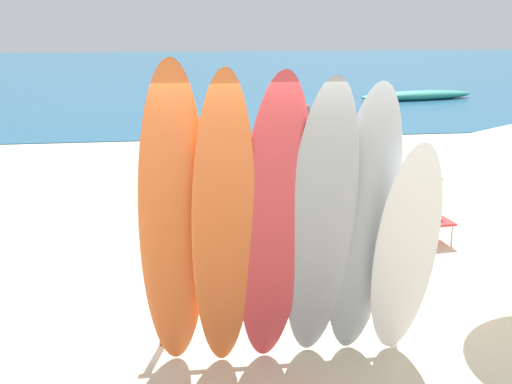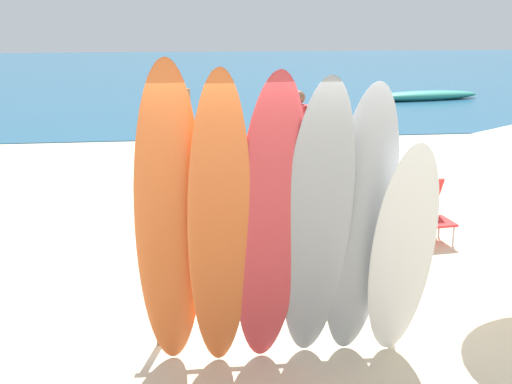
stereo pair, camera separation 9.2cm
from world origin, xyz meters
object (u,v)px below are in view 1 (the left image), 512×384
(surfboard_red_2, at_px, (273,230))
(surfboard_rack, at_px, (280,281))
(surfboard_grey_4, at_px, (363,229))
(beachgoer_strolling, at_px, (295,133))
(distant_boat, at_px, (417,96))
(surfboard_grey_3, at_px, (320,230))
(surfboard_white_5, at_px, (405,255))
(beachgoer_midbeach, at_px, (172,111))
(surfboard_orange_1, at_px, (223,232))
(surfboard_orange_0, at_px, (173,228))
(beach_chair_red, at_px, (426,208))

(surfboard_red_2, bearing_deg, surfboard_rack, 69.18)
(surfboard_grey_4, xyz_separation_m, beachgoer_strolling, (0.55, 5.79, -0.25))
(surfboard_rack, relative_size, distant_boat, 0.50)
(surfboard_grey_3, xyz_separation_m, surfboard_white_5, (0.73, -0.02, -0.25))
(beachgoer_midbeach, bearing_deg, surfboard_white_5, -77.46)
(surfboard_orange_1, height_order, surfboard_grey_4, surfboard_orange_1)
(surfboard_orange_0, bearing_deg, surfboard_rack, 28.15)
(surfboard_grey_3, xyz_separation_m, beachgoer_strolling, (0.93, 5.86, -0.28))
(surfboard_grey_4, bearing_deg, surfboard_orange_1, -177.41)
(surfboard_rack, relative_size, surfboard_orange_0, 0.84)
(surfboard_red_2, relative_size, beachgoer_midbeach, 1.58)
(surfboard_orange_0, bearing_deg, surfboard_grey_3, -3.80)
(surfboard_rack, distance_m, surfboard_orange_0, 1.36)
(surfboard_orange_0, height_order, distant_boat, surfboard_orange_0)
(surfboard_rack, relative_size, surfboard_red_2, 0.87)
(surfboard_grey_4, bearing_deg, beachgoer_strolling, 81.03)
(beachgoer_midbeach, relative_size, distant_boat, 0.37)
(surfboard_orange_1, xyz_separation_m, beach_chair_red, (3.01, 3.13, -0.88))
(beachgoer_midbeach, distance_m, beach_chair_red, 6.75)
(beachgoer_strolling, relative_size, beach_chair_red, 2.10)
(surfboard_orange_1, relative_size, surfboard_red_2, 1.01)
(surfboard_orange_0, bearing_deg, beach_chair_red, 38.86)
(surfboard_orange_0, distance_m, surfboard_white_5, 1.93)
(surfboard_orange_1, height_order, surfboard_red_2, surfboard_orange_1)
(surfboard_orange_0, distance_m, surfboard_orange_1, 0.39)
(distant_boat, bearing_deg, surfboard_orange_1, -116.12)
(surfboard_grey_4, relative_size, beachgoer_strolling, 1.47)
(beachgoer_strolling, bearing_deg, surfboard_rack, 134.28)
(beachgoer_midbeach, relative_size, beachgoer_strolling, 0.97)
(beachgoer_midbeach, distance_m, beachgoer_strolling, 3.68)
(surfboard_orange_0, xyz_separation_m, surfboard_grey_4, (1.56, 0.06, -0.10))
(distant_boat, bearing_deg, beachgoer_strolling, -120.71)
(surfboard_orange_0, xyz_separation_m, beach_chair_red, (3.39, 3.06, -0.91))
(surfboard_white_5, bearing_deg, surfboard_rack, 151.44)
(beachgoer_strolling, bearing_deg, surfboard_red_2, 133.95)
(surfboard_rack, relative_size, surfboard_grey_3, 0.88)
(surfboard_white_5, relative_size, beachgoer_midbeach, 1.26)
(surfboard_grey_3, bearing_deg, surfboard_rack, 108.78)
(surfboard_white_5, relative_size, beach_chair_red, 2.57)
(surfboard_grey_3, distance_m, beach_chair_red, 3.88)
(surfboard_orange_1, bearing_deg, surfboard_orange_0, 169.22)
(surfboard_orange_0, distance_m, surfboard_grey_4, 1.56)
(surfboard_orange_1, bearing_deg, beachgoer_strolling, 73.12)
(beach_chair_red, bearing_deg, surfboard_orange_1, -140.09)
(beach_chair_red, bearing_deg, surfboard_grey_4, -127.66)
(beachgoer_midbeach, xyz_separation_m, beach_chair_red, (3.40, -5.80, -0.54))
(surfboard_orange_0, relative_size, beachgoer_midbeach, 1.64)
(surfboard_rack, bearing_deg, beachgoer_midbeach, 96.69)
(surfboard_white_5, xyz_separation_m, beach_chair_red, (1.49, 3.09, -0.60))
(surfboard_rack, bearing_deg, surfboard_grey_3, -70.20)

